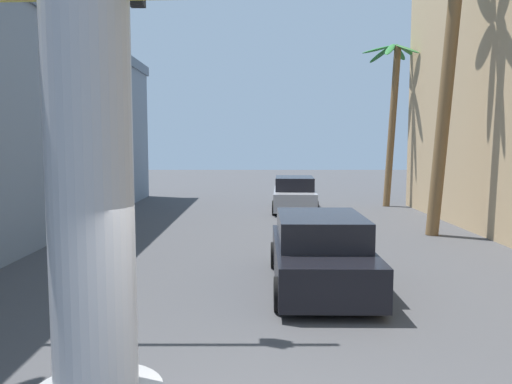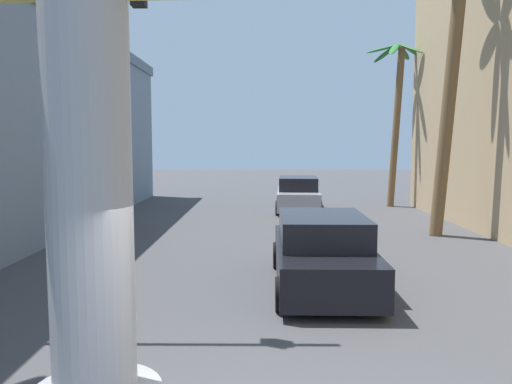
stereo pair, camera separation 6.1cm
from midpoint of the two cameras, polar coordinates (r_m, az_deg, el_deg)
ground_plane at (r=14.35m, az=-0.06°, el=-6.86°), size 90.48×90.48×0.00m
car_lead at (r=10.91m, az=7.36°, el=-6.90°), size 2.12×4.65×1.56m
car_far at (r=23.14m, az=4.51°, el=-0.30°), size 2.19×4.68×1.56m
palm_tree_mid_right at (r=17.73m, az=21.20°, el=13.63°), size 2.97×3.02×9.63m
palm_tree_far_right at (r=25.49m, az=15.47°, el=9.84°), size 3.18×2.91×7.94m
pedestrian_far_left at (r=19.45m, az=-17.42°, el=-0.88°), size 0.45×0.45×1.70m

